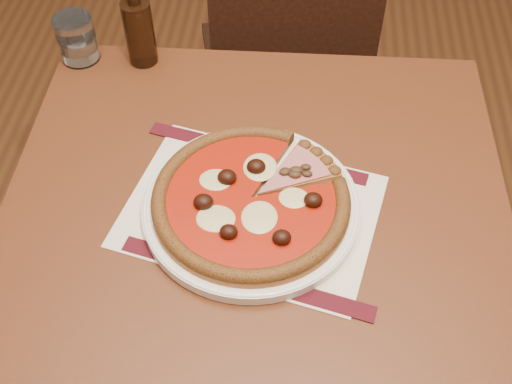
# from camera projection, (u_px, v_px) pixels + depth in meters

# --- Properties ---
(table) EXTENTS (0.82, 0.82, 0.75)m
(table) POSITION_uv_depth(u_px,v_px,m) (255.00, 251.00, 1.08)
(table) COLOR brown
(table) RESTS_ON ground
(chair_far) EXTENTS (0.47, 0.47, 0.83)m
(chair_far) POSITION_uv_depth(u_px,v_px,m) (286.00, 63.00, 1.66)
(chair_far) COLOR black
(chair_far) RESTS_ON ground
(placemat) EXTENTS (0.44, 0.36, 0.00)m
(placemat) POSITION_uv_depth(u_px,v_px,m) (251.00, 211.00, 1.00)
(placemat) COLOR white
(placemat) RESTS_ON table
(plate) EXTENTS (0.34, 0.34, 0.02)m
(plate) POSITION_uv_depth(u_px,v_px,m) (251.00, 207.00, 0.99)
(plate) COLOR white
(plate) RESTS_ON placemat
(pizza) EXTENTS (0.31, 0.31, 0.04)m
(pizza) POSITION_uv_depth(u_px,v_px,m) (251.00, 199.00, 0.98)
(pizza) COLOR #A45927
(pizza) RESTS_ON plate
(ham_slice) EXTENTS (0.13, 0.13, 0.02)m
(ham_slice) POSITION_uv_depth(u_px,v_px,m) (301.00, 169.00, 1.02)
(ham_slice) COLOR #A45927
(ham_slice) RESTS_ON plate
(water_glass) EXTENTS (0.08, 0.08, 0.09)m
(water_glass) POSITION_uv_depth(u_px,v_px,m) (77.00, 39.00, 1.21)
(water_glass) COLOR white
(water_glass) RESTS_ON table
(bottle) EXTENTS (0.05, 0.05, 0.18)m
(bottle) POSITION_uv_depth(u_px,v_px,m) (139.00, 29.00, 1.18)
(bottle) COLOR black
(bottle) RESTS_ON table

